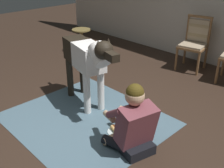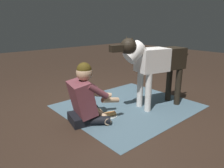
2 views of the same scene
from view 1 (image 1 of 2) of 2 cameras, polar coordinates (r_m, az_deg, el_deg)
The scene contains 7 objects.
ground_plane at distance 3.45m, azimuth -3.07°, elevation -9.95°, with size 15.63×15.63×0.00m, color #34251B.
area_rug at distance 3.67m, azimuth -5.29°, elevation -7.43°, with size 1.98×1.74×0.01m, color slate.
dining_chair_left_of_pair at distance 5.32m, azimuth 17.06°, elevation 8.74°, with size 0.54×0.54×0.98m.
person_sitting_on_floor at distance 3.00m, azimuth 4.50°, elevation -8.34°, with size 0.72×0.58×0.82m.
large_dog at distance 3.69m, azimuth -5.27°, elevation 5.35°, with size 1.41×0.49×1.12m.
hot_dog_on_plate at distance 3.42m, azimuth 0.90°, elevation -9.73°, with size 0.23×0.23×0.06m.
round_side_table at distance 6.09m, azimuth -6.42°, elevation 9.50°, with size 0.40×0.40×0.51m.
Camera 1 is at (2.13, -1.80, 2.02)m, focal length 43.45 mm.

